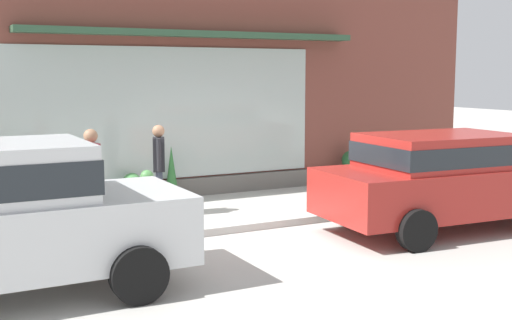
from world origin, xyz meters
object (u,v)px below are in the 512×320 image
(pedestrian_with_handbag, at_px, (92,173))
(potted_plant_doorstep, at_px, (132,188))
(fire_hydrant, at_px, (147,200))
(parked_car_red, at_px, (447,176))
(potted_plant_trailing_edge, at_px, (172,174))
(potted_plant_corner_tall, at_px, (351,166))
(pedestrian_passerby, at_px, (159,163))
(potted_plant_window_left, at_px, (30,194))

(pedestrian_with_handbag, relative_size, potted_plant_doorstep, 2.73)
(fire_hydrant, relative_size, parked_car_red, 0.22)
(parked_car_red, xyz_separation_m, potted_plant_trailing_edge, (-2.98, 4.39, -0.35))
(potted_plant_corner_tall, bearing_deg, pedestrian_with_handbag, -163.45)
(pedestrian_passerby, height_order, potted_plant_corner_tall, pedestrian_passerby)
(potted_plant_doorstep, bearing_deg, potted_plant_window_left, 175.68)
(parked_car_red, relative_size, potted_plant_corner_tall, 5.76)
(pedestrian_passerby, height_order, potted_plant_doorstep, pedestrian_passerby)
(pedestrian_with_handbag, height_order, potted_plant_corner_tall, pedestrian_with_handbag)
(potted_plant_doorstep, xyz_separation_m, potted_plant_trailing_edge, (0.82, 0.07, 0.22))
(fire_hydrant, bearing_deg, potted_plant_corner_tall, 19.97)
(pedestrian_with_handbag, xyz_separation_m, potted_plant_trailing_edge, (2.04, 1.97, -0.43))
(fire_hydrant, relative_size, potted_plant_doorstep, 1.58)
(pedestrian_with_handbag, height_order, potted_plant_trailing_edge, pedestrian_with_handbag)
(potted_plant_window_left, bearing_deg, fire_hydrant, -55.39)
(fire_hydrant, bearing_deg, potted_plant_window_left, 124.61)
(potted_plant_doorstep, relative_size, potted_plant_window_left, 0.94)
(potted_plant_corner_tall, relative_size, potted_plant_window_left, 1.19)
(fire_hydrant, relative_size, potted_plant_window_left, 1.49)
(potted_plant_doorstep, distance_m, potted_plant_trailing_edge, 0.85)
(fire_hydrant, relative_size, potted_plant_corner_tall, 1.25)
(pedestrian_passerby, distance_m, potted_plant_trailing_edge, 1.50)
(pedestrian_passerby, relative_size, potted_plant_doorstep, 2.67)
(potted_plant_window_left, bearing_deg, pedestrian_with_handbag, -72.71)
(pedestrian_with_handbag, distance_m, potted_plant_trailing_edge, 2.86)
(pedestrian_passerby, height_order, potted_plant_trailing_edge, pedestrian_passerby)
(parked_car_red, height_order, potted_plant_corner_tall, parked_car_red)
(parked_car_red, bearing_deg, potted_plant_trailing_edge, 127.72)
(potted_plant_trailing_edge, bearing_deg, potted_plant_window_left, 178.48)
(potted_plant_window_left, height_order, potted_plant_trailing_edge, potted_plant_trailing_edge)
(potted_plant_trailing_edge, bearing_deg, potted_plant_doorstep, -175.24)
(potted_plant_corner_tall, xyz_separation_m, potted_plant_window_left, (-6.90, 0.18, -0.08))
(potted_plant_trailing_edge, bearing_deg, parked_car_red, -55.84)
(pedestrian_with_handbag, bearing_deg, pedestrian_passerby, 111.60)
(pedestrian_with_handbag, relative_size, parked_car_red, 0.37)
(pedestrian_with_handbag, bearing_deg, potted_plant_window_left, -168.79)
(parked_car_red, xyz_separation_m, potted_plant_corner_tall, (1.25, 4.28, -0.46))
(pedestrian_passerby, bearing_deg, potted_plant_window_left, -104.66)
(fire_hydrant, height_order, potted_plant_corner_tall, fire_hydrant)
(potted_plant_corner_tall, distance_m, potted_plant_doorstep, 5.06)
(fire_hydrant, bearing_deg, pedestrian_with_handbag, 172.77)
(fire_hydrant, bearing_deg, potted_plant_trailing_edge, 60.17)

